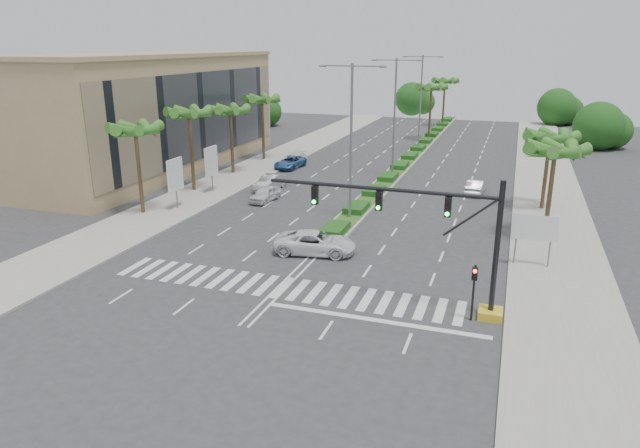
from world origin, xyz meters
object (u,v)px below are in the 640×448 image
(car_parked_c, at_px, (290,162))
(car_crossing, at_px, (315,243))
(car_parked_a, at_px, (265,194))
(car_parked_d, at_px, (294,160))
(car_parked_b, at_px, (270,183))
(car_right, at_px, (476,187))

(car_parked_c, bearing_deg, car_crossing, -59.96)
(car_parked_a, height_order, car_parked_c, car_parked_c)
(car_parked_a, relative_size, car_parked_d, 0.82)
(car_parked_b, bearing_deg, car_parked_d, 106.17)
(car_parked_a, xyz_separation_m, car_crossing, (8.57, -10.96, 0.09))
(car_parked_a, height_order, car_parked_d, car_parked_d)
(car_parked_d, xyz_separation_m, car_right, (20.61, -6.39, -0.01))
(car_parked_b, bearing_deg, car_right, 21.31)
(car_parked_a, relative_size, car_crossing, 0.71)
(car_parked_b, height_order, car_parked_c, car_parked_b)
(car_parked_b, xyz_separation_m, car_crossing, (9.82, -14.84, 0.04))
(car_parked_d, xyz_separation_m, car_crossing, (11.74, -26.15, 0.07))
(car_parked_a, relative_size, car_parked_c, 0.81)
(car_parked_a, bearing_deg, car_parked_c, 107.90)
(car_crossing, bearing_deg, car_parked_c, 16.15)
(car_parked_d, bearing_deg, car_parked_c, -92.12)
(car_parked_c, xyz_separation_m, car_parked_d, (-0.04, 1.48, 0.02))
(car_parked_d, distance_m, car_right, 21.58)
(car_parked_a, xyz_separation_m, car_parked_b, (-1.25, 3.88, 0.05))
(car_parked_c, relative_size, car_parked_d, 1.01)
(car_parked_b, xyz_separation_m, car_right, (18.69, 4.92, -0.04))
(car_parked_a, bearing_deg, car_parked_d, 106.82)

